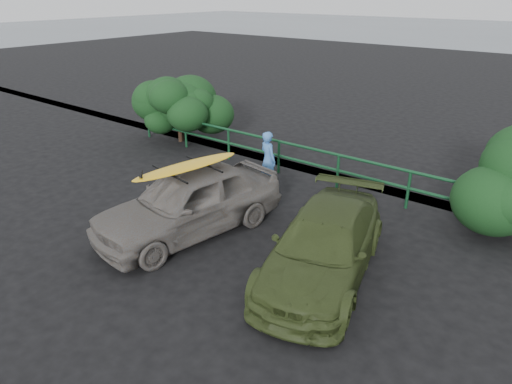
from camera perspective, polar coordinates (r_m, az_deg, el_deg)
ground at (r=9.98m, az=-9.30°, el=-7.29°), size 80.00×80.00×0.00m
guardrail at (r=13.27m, az=6.39°, el=3.53°), size 14.00×0.08×1.04m
shrub_left at (r=16.25m, az=-7.41°, el=9.68°), size 3.20×2.40×2.32m
shrub_right at (r=11.92m, az=28.71°, el=1.46°), size 3.20×2.40×2.31m
sedan at (r=10.37m, az=-8.34°, el=-1.17°), size 2.57×4.73×1.53m
olive_vehicle at (r=8.89m, az=8.42°, el=-6.66°), size 2.84×4.70×1.27m
man at (r=12.65m, az=1.52°, el=4.04°), size 0.69×0.57×1.62m
roof_rack at (r=10.07m, az=-8.60°, el=2.88°), size 1.50×1.18×0.05m
surfboard at (r=10.05m, az=-8.62°, el=3.21°), size 1.01×2.71×0.08m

